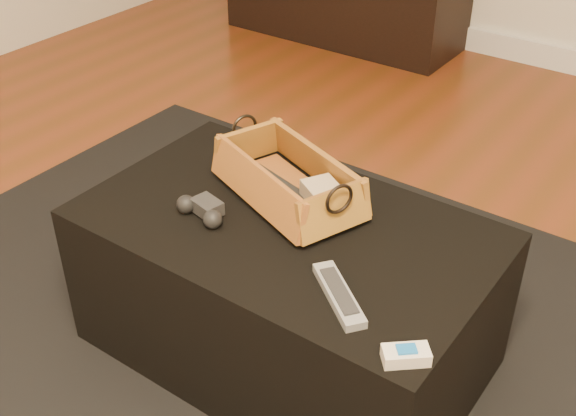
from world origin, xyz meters
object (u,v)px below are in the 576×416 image
Objects in this scene: silver_remote at (339,294)px; game_controller at (202,210)px; tv_remote at (278,187)px; wicker_basket at (288,181)px; ottoman at (286,289)px; cream_gadget at (406,355)px.

game_controller is at bearing 172.04° from silver_remote.
game_controller is (-0.09, -0.19, -0.00)m from tv_remote.
game_controller is (-0.12, -0.19, -0.03)m from wicker_basket.
ottoman is at bearing -29.85° from tv_remote.
tv_remote is (-0.08, 0.08, 0.24)m from ottoman.
wicker_basket is 3.17× the size of game_controller.
wicker_basket is at bearing 140.92° from silver_remote.
silver_remote is 1.98× the size of cream_gadget.
game_controller is 0.43m from silver_remote.
game_controller is at bearing -121.29° from wicker_basket.
tv_remote is 0.03m from wicker_basket.
wicker_basket is 0.61m from cream_gadget.
ottoman is at bearing 147.26° from silver_remote.
ottoman is 5.23× the size of silver_remote.
tv_remote is 2.29× the size of cream_gadget.
ottoman is 0.26m from tv_remote.
game_controller is at bearing 167.60° from cream_gadget.
wicker_basket is 0.40m from silver_remote.
tv_remote is 0.42m from silver_remote.
ottoman is 0.31m from game_controller.
silver_remote is at bearing -7.96° from game_controller.
game_controller is 0.64m from cream_gadget.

